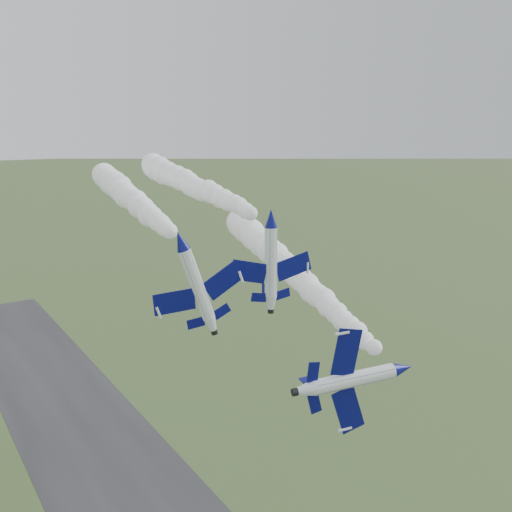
# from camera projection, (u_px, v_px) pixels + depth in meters

# --- Properties ---
(jet_lead) EXTENTS (6.19, 13.00, 10.86)m
(jet_lead) POSITION_uv_depth(u_px,v_px,m) (403.00, 369.00, 57.57)
(jet_lead) COLOR white
(smoke_trail_jet_lead) EXTENTS (21.95, 62.86, 5.33)m
(smoke_trail_jet_lead) POSITION_uv_depth(u_px,v_px,m) (286.00, 265.00, 89.69)
(smoke_trail_jet_lead) COLOR white
(jet_pair_left) EXTENTS (9.98, 12.30, 4.00)m
(jet_pair_left) POSITION_uv_depth(u_px,v_px,m) (181.00, 241.00, 58.66)
(jet_pair_left) COLOR white
(smoke_trail_jet_pair_left) EXTENTS (19.38, 67.57, 4.91)m
(smoke_trail_jet_pair_left) POSITION_uv_depth(u_px,v_px,m) (126.00, 195.00, 92.26)
(smoke_trail_jet_pair_left) COLOR white
(jet_pair_right) EXTENTS (10.36, 12.27, 3.01)m
(jet_pair_right) POSITION_uv_depth(u_px,v_px,m) (271.00, 218.00, 64.07)
(jet_pair_right) COLOR white
(smoke_trail_jet_pair_right) EXTENTS (12.05, 53.23, 4.45)m
(smoke_trail_jet_pair_right) POSITION_uv_depth(u_px,v_px,m) (190.00, 184.00, 90.31)
(smoke_trail_jet_pair_right) COLOR white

